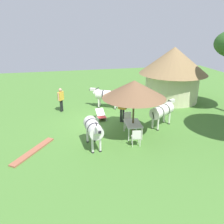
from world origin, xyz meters
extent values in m
plane|color=#4A7C33|center=(0.00, 0.00, 0.00)|extent=(36.00, 36.00, 0.00)
cylinder|color=beige|center=(-3.56, 6.27, 1.08)|extent=(4.10, 4.10, 2.15)
cone|color=olive|center=(-3.56, 6.27, 3.16)|extent=(5.24, 5.24, 2.02)
cylinder|color=#4D4327|center=(1.89, 1.37, 1.09)|extent=(0.10, 0.10, 2.19)
cone|color=brown|center=(1.89, 1.37, 2.64)|extent=(3.33, 3.33, 0.91)
cube|color=silver|center=(1.89, 1.37, 0.72)|extent=(1.37, 0.92, 0.04)
cylinder|color=silver|center=(1.32, 1.77, 0.35)|extent=(0.06, 0.06, 0.70)
cylinder|color=silver|center=(2.51, 1.68, 0.35)|extent=(0.06, 0.06, 0.70)
cylinder|color=silver|center=(1.27, 1.06, 0.35)|extent=(0.06, 0.06, 0.70)
cylinder|color=silver|center=(2.46, 0.98, 0.35)|extent=(0.06, 0.06, 0.70)
cube|color=white|center=(2.98, 1.19, 0.45)|extent=(0.49, 0.50, 0.04)
cube|color=white|center=(3.17, 1.16, 0.68)|extent=(0.11, 0.44, 0.45)
cylinder|color=white|center=(2.77, 1.04, 0.23)|extent=(0.04, 0.04, 0.45)
cylinder|color=white|center=(2.83, 1.41, 0.23)|extent=(0.04, 0.04, 0.45)
cylinder|color=white|center=(3.13, 0.98, 0.23)|extent=(0.04, 0.04, 0.45)
cylinder|color=white|center=(3.19, 1.35, 0.23)|extent=(0.04, 0.04, 0.45)
cube|color=white|center=(0.79, 1.44, 0.45)|extent=(0.45, 0.47, 0.04)
cube|color=white|center=(0.60, 1.45, 0.68)|extent=(0.07, 0.44, 0.45)
cylinder|color=white|center=(0.98, 1.62, 0.23)|extent=(0.04, 0.04, 0.45)
cylinder|color=white|center=(0.96, 1.24, 0.23)|extent=(0.04, 0.04, 0.45)
cylinder|color=white|center=(0.62, 1.64, 0.23)|extent=(0.04, 0.04, 0.45)
cylinder|color=white|center=(0.60, 1.26, 0.23)|extent=(0.04, 0.04, 0.45)
cylinder|color=black|center=(-0.02, 1.36, 0.43)|extent=(0.13, 0.13, 0.86)
cylinder|color=black|center=(-0.10, 1.23, 0.43)|extent=(0.13, 0.13, 0.86)
cube|color=gold|center=(-0.06, 1.29, 1.17)|extent=(0.43, 0.51, 0.61)
cylinder|color=beige|center=(0.08, 1.52, 1.19)|extent=(0.09, 0.09, 0.57)
cylinder|color=beige|center=(-0.20, 1.07, 1.19)|extent=(0.09, 0.09, 0.57)
sphere|color=beige|center=(-0.06, 1.29, 1.61)|extent=(0.23, 0.23, 0.23)
cylinder|color=black|center=(-2.85, -2.32, 0.42)|extent=(0.12, 0.12, 0.84)
cylinder|color=black|center=(-2.73, -2.41, 0.42)|extent=(0.12, 0.12, 0.84)
cube|color=gold|center=(-2.79, -2.37, 1.14)|extent=(0.49, 0.44, 0.59)
cylinder|color=tan|center=(-3.00, -2.21, 1.15)|extent=(0.09, 0.09, 0.56)
cylinder|color=tan|center=(-2.59, -2.53, 1.15)|extent=(0.09, 0.09, 0.56)
sphere|color=tan|center=(-2.79, -2.37, 1.57)|extent=(0.23, 0.23, 0.23)
cube|color=#D84143|center=(-0.62, 0.08, 0.22)|extent=(0.62, 0.59, 0.03)
cube|color=silver|center=(-0.90, 0.04, 0.45)|extent=(0.58, 0.59, 0.36)
cube|color=silver|center=(-0.72, 0.33, 0.11)|extent=(0.60, 0.12, 0.22)
cube|color=silver|center=(-0.64, -0.19, 0.11)|extent=(0.60, 0.12, 0.22)
cylinder|color=silver|center=(2.67, -0.91, 1.06)|extent=(1.54, 0.82, 0.68)
cylinder|color=black|center=(2.38, -0.94, 1.06)|extent=(0.14, 0.70, 0.69)
cylinder|color=black|center=(2.94, -0.88, 1.06)|extent=(0.14, 0.70, 0.69)
cylinder|color=silver|center=(3.41, -0.84, 1.24)|extent=(0.57, 0.36, 0.51)
cube|color=silver|center=(3.69, -0.81, 1.40)|extent=(0.42, 0.22, 0.20)
cube|color=black|center=(3.87, -0.80, 1.37)|extent=(0.13, 0.13, 0.12)
cube|color=black|center=(3.41, -0.84, 1.44)|extent=(0.37, 0.07, 0.28)
cylinder|color=silver|center=(3.21, -0.67, 0.40)|extent=(0.11, 0.11, 0.80)
cylinder|color=black|center=(3.21, -0.67, 0.03)|extent=(0.13, 0.13, 0.06)
cylinder|color=silver|center=(3.25, -1.04, 0.40)|extent=(0.11, 0.11, 0.80)
cylinder|color=black|center=(3.25, -1.04, 0.03)|extent=(0.13, 0.13, 0.06)
cylinder|color=silver|center=(2.09, -0.78, 0.40)|extent=(0.11, 0.11, 0.80)
cylinder|color=black|center=(2.09, -0.78, 0.03)|extent=(0.13, 0.13, 0.06)
cylinder|color=silver|center=(2.13, -1.15, 0.40)|extent=(0.11, 0.11, 0.80)
cylinder|color=black|center=(2.13, -1.15, 0.03)|extent=(0.13, 0.13, 0.06)
cylinder|color=black|center=(1.88, -0.98, 0.96)|extent=(0.24, 0.07, 0.53)
cylinder|color=silver|center=(1.09, 3.40, 0.99)|extent=(1.47, 1.73, 0.67)
cylinder|color=black|center=(1.27, 3.13, 0.99)|extent=(0.61, 0.45, 0.68)
cylinder|color=black|center=(0.93, 3.64, 0.99)|extent=(0.61, 0.45, 0.68)
cylinder|color=silver|center=(0.63, 4.08, 1.17)|extent=(0.55, 0.62, 0.51)
cube|color=silver|center=(0.48, 4.31, 1.33)|extent=(0.37, 0.43, 0.20)
cube|color=black|center=(0.38, 4.46, 1.30)|extent=(0.17, 0.17, 0.12)
cube|color=black|center=(0.63, 4.08, 1.37)|extent=(0.24, 0.33, 0.28)
cylinder|color=silver|center=(0.59, 3.81, 0.37)|extent=(0.11, 0.11, 0.74)
cylinder|color=black|center=(0.59, 3.81, 0.03)|extent=(0.13, 0.13, 0.06)
cylinder|color=silver|center=(0.90, 4.02, 0.37)|extent=(0.11, 0.11, 0.74)
cylinder|color=black|center=(0.90, 4.02, 0.03)|extent=(0.13, 0.13, 0.06)
cylinder|color=silver|center=(1.28, 2.78, 0.37)|extent=(0.11, 0.11, 0.74)
cylinder|color=black|center=(1.28, 2.78, 0.03)|extent=(0.13, 0.13, 0.06)
cylinder|color=silver|center=(1.59, 2.98, 0.37)|extent=(0.11, 0.11, 0.74)
cylinder|color=black|center=(1.59, 2.98, 0.03)|extent=(0.13, 0.13, 0.06)
cylinder|color=black|center=(1.57, 2.68, 0.89)|extent=(0.17, 0.22, 0.53)
cylinder|color=silver|center=(-2.87, 0.92, 0.97)|extent=(1.32, 1.75, 0.66)
cylinder|color=black|center=(-2.72, 1.22, 0.97)|extent=(0.64, 0.38, 0.68)
cylinder|color=black|center=(-3.00, 0.66, 0.97)|extent=(0.64, 0.38, 0.68)
cylinder|color=silver|center=(-3.23, 0.20, 1.15)|extent=(0.51, 0.62, 0.50)
cube|color=silver|center=(-3.36, -0.05, 1.31)|extent=(0.34, 0.44, 0.20)
cube|color=black|center=(-3.44, -0.21, 1.28)|extent=(0.16, 0.16, 0.12)
cube|color=black|center=(-3.23, 0.20, 1.35)|extent=(0.20, 0.35, 0.28)
cylinder|color=silver|center=(-2.98, 0.29, 0.36)|extent=(0.11, 0.11, 0.72)
cylinder|color=black|center=(-2.98, 0.29, 0.03)|extent=(0.13, 0.13, 0.06)
cylinder|color=silver|center=(-3.31, 0.45, 0.36)|extent=(0.11, 0.11, 0.72)
cylinder|color=black|center=(-3.31, 0.45, 0.03)|extent=(0.13, 0.13, 0.06)
cylinder|color=silver|center=(-2.42, 1.40, 0.36)|extent=(0.11, 0.11, 0.72)
cylinder|color=black|center=(-2.42, 1.40, 0.03)|extent=(0.13, 0.13, 0.06)
cylinder|color=silver|center=(-2.75, 1.56, 0.36)|extent=(0.11, 0.11, 0.72)
cylinder|color=black|center=(-2.75, 1.56, 0.03)|extent=(0.13, 0.13, 0.06)
cylinder|color=black|center=(-2.48, 1.70, 0.87)|extent=(0.15, 0.23, 0.53)
cube|color=#A15B41|center=(2.54, -3.83, 0.04)|extent=(2.50, 1.90, 0.08)
camera|label=1|loc=(12.88, -2.26, 5.79)|focal=37.15mm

